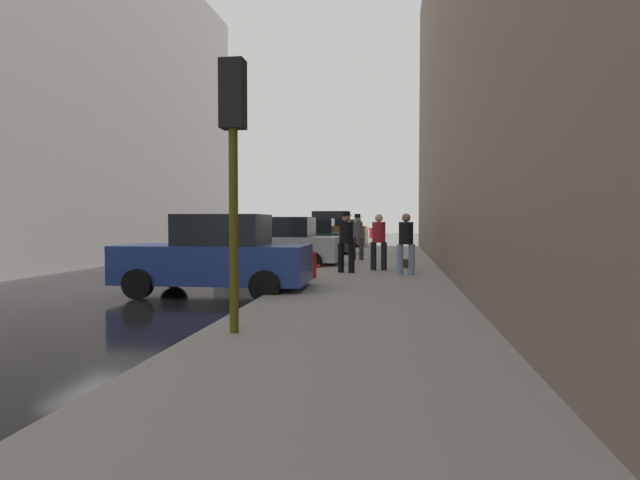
{
  "coord_description": "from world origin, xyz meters",
  "views": [
    {
      "loc": [
        6.62,
        -10.87,
        1.63
      ],
      "look_at": [
        3.81,
        7.67,
        0.94
      ],
      "focal_mm": 28.0,
      "sensor_mm": 36.0,
      "label": 1
    }
  ],
  "objects_px": {
    "parked_bronze_suv": "(328,232)",
    "pedestrian_with_fedora": "(346,239)",
    "pedestrian_with_beanie": "(357,234)",
    "parked_red_hatchback": "(348,231)",
    "parked_dark_green_sedan": "(310,238)",
    "parked_silver_sedan": "(281,244)",
    "pedestrian_in_red_jacket": "(379,239)",
    "parked_gray_coupe": "(340,232)",
    "pedestrian_in_jeans": "(406,240)",
    "fire_hydrant": "(312,265)",
    "duffel_bag": "(404,263)",
    "traffic_light": "(233,136)",
    "parked_blue_sedan": "(217,256)"
  },
  "relations": [
    {
      "from": "parked_blue_sedan",
      "to": "pedestrian_with_beanie",
      "type": "distance_m",
      "value": 8.88
    },
    {
      "from": "fire_hydrant",
      "to": "traffic_light",
      "type": "relative_size",
      "value": 0.2
    },
    {
      "from": "parked_bronze_suv",
      "to": "pedestrian_in_red_jacket",
      "type": "bearing_deg",
      "value": -76.31
    },
    {
      "from": "pedestrian_with_beanie",
      "to": "pedestrian_with_fedora",
      "type": "height_order",
      "value": "same"
    },
    {
      "from": "parked_dark_green_sedan",
      "to": "pedestrian_in_jeans",
      "type": "distance_m",
      "value": 9.81
    },
    {
      "from": "parked_gray_coupe",
      "to": "pedestrian_in_red_jacket",
      "type": "xyz_separation_m",
      "value": [
        3.47,
        -20.78,
        0.26
      ]
    },
    {
      "from": "pedestrian_in_red_jacket",
      "to": "pedestrian_with_beanie",
      "type": "height_order",
      "value": "pedestrian_with_beanie"
    },
    {
      "from": "pedestrian_with_beanie",
      "to": "pedestrian_with_fedora",
      "type": "bearing_deg",
      "value": -89.52
    },
    {
      "from": "parked_silver_sedan",
      "to": "pedestrian_with_beanie",
      "type": "relative_size",
      "value": 2.39
    },
    {
      "from": "parked_dark_green_sedan",
      "to": "fire_hydrant",
      "type": "bearing_deg",
      "value": -79.79
    },
    {
      "from": "pedestrian_with_fedora",
      "to": "duffel_bag",
      "type": "height_order",
      "value": "pedestrian_with_fedora"
    },
    {
      "from": "parked_blue_sedan",
      "to": "fire_hydrant",
      "type": "bearing_deg",
      "value": 50.79
    },
    {
      "from": "pedestrian_in_red_jacket",
      "to": "pedestrian_with_fedora",
      "type": "bearing_deg",
      "value": -134.86
    },
    {
      "from": "parked_silver_sedan",
      "to": "pedestrian_with_fedora",
      "type": "distance_m",
      "value": 3.72
    },
    {
      "from": "parked_bronze_suv",
      "to": "pedestrian_with_fedora",
      "type": "height_order",
      "value": "parked_bronze_suv"
    },
    {
      "from": "parked_gray_coupe",
      "to": "fire_hydrant",
      "type": "distance_m",
      "value": 23.24
    },
    {
      "from": "parked_red_hatchback",
      "to": "pedestrian_with_beanie",
      "type": "relative_size",
      "value": 2.39
    },
    {
      "from": "parked_gray_coupe",
      "to": "pedestrian_with_fedora",
      "type": "relative_size",
      "value": 2.37
    },
    {
      "from": "parked_silver_sedan",
      "to": "pedestrian_with_beanie",
      "type": "bearing_deg",
      "value": 40.35
    },
    {
      "from": "parked_silver_sedan",
      "to": "pedestrian_with_fedora",
      "type": "xyz_separation_m",
      "value": [
        2.56,
        -2.68,
        0.29
      ]
    },
    {
      "from": "parked_red_hatchback",
      "to": "parked_dark_green_sedan",
      "type": "bearing_deg",
      "value": -90.0
    },
    {
      "from": "parked_gray_coupe",
      "to": "pedestrian_in_jeans",
      "type": "distance_m",
      "value": 22.39
    },
    {
      "from": "parked_bronze_suv",
      "to": "parked_blue_sedan",
      "type": "bearing_deg",
      "value": -90.0
    },
    {
      "from": "fire_hydrant",
      "to": "duffel_bag",
      "type": "height_order",
      "value": "fire_hydrant"
    },
    {
      "from": "parked_blue_sedan",
      "to": "parked_dark_green_sedan",
      "type": "relative_size",
      "value": 1.0
    },
    {
      "from": "parked_bronze_suv",
      "to": "pedestrian_in_jeans",
      "type": "relative_size",
      "value": 2.69
    },
    {
      "from": "parked_blue_sedan",
      "to": "pedestrian_in_red_jacket",
      "type": "bearing_deg",
      "value": 52.99
    },
    {
      "from": "parked_gray_coupe",
      "to": "parked_red_hatchback",
      "type": "xyz_separation_m",
      "value": [
        -0.0,
        6.11,
        0.0
      ]
    },
    {
      "from": "parked_gray_coupe",
      "to": "fire_hydrant",
      "type": "xyz_separation_m",
      "value": [
        1.8,
        -23.17,
        -0.35
      ]
    },
    {
      "from": "parked_bronze_suv",
      "to": "duffel_bag",
      "type": "relative_size",
      "value": 10.47
    },
    {
      "from": "parked_blue_sedan",
      "to": "traffic_light",
      "type": "bearing_deg",
      "value": -66.89
    },
    {
      "from": "pedestrian_with_beanie",
      "to": "pedestrian_with_fedora",
      "type": "distance_m",
      "value": 4.82
    },
    {
      "from": "parked_dark_green_sedan",
      "to": "pedestrian_in_jeans",
      "type": "xyz_separation_m",
      "value": [
        4.26,
        -8.83,
        0.26
      ]
    },
    {
      "from": "parked_bronze_suv",
      "to": "parked_red_hatchback",
      "type": "bearing_deg",
      "value": 90.0
    },
    {
      "from": "pedestrian_with_fedora",
      "to": "parked_gray_coupe",
      "type": "bearing_deg",
      "value": 96.73
    },
    {
      "from": "pedestrian_with_fedora",
      "to": "pedestrian_in_jeans",
      "type": "height_order",
      "value": "pedestrian_with_fedora"
    },
    {
      "from": "pedestrian_with_fedora",
      "to": "duffel_bag",
      "type": "xyz_separation_m",
      "value": [
        1.67,
        1.85,
        -0.85
      ]
    },
    {
      "from": "parked_gray_coupe",
      "to": "traffic_light",
      "type": "xyz_separation_m",
      "value": [
        1.85,
        -29.72,
        1.91
      ]
    },
    {
      "from": "parked_bronze_suv",
      "to": "parked_silver_sedan",
      "type": "bearing_deg",
      "value": -90.0
    },
    {
      "from": "pedestrian_in_jeans",
      "to": "pedestrian_with_beanie",
      "type": "bearing_deg",
      "value": 108.86
    },
    {
      "from": "parked_dark_green_sedan",
      "to": "parked_red_hatchback",
      "type": "distance_m",
      "value": 19.26
    },
    {
      "from": "traffic_light",
      "to": "pedestrian_with_beanie",
      "type": "relative_size",
      "value": 2.03
    },
    {
      "from": "parked_red_hatchback",
      "to": "traffic_light",
      "type": "distance_m",
      "value": 35.93
    },
    {
      "from": "parked_bronze_suv",
      "to": "pedestrian_with_fedora",
      "type": "distance_m",
      "value": 15.36
    },
    {
      "from": "parked_dark_green_sedan",
      "to": "parked_bronze_suv",
      "type": "relative_size",
      "value": 0.92
    },
    {
      "from": "traffic_light",
      "to": "parked_silver_sedan",
      "type": "bearing_deg",
      "value": 99.82
    },
    {
      "from": "fire_hydrant",
      "to": "pedestrian_with_beanie",
      "type": "xyz_separation_m",
      "value": [
        0.72,
        6.3,
        0.64
      ]
    },
    {
      "from": "traffic_light",
      "to": "duffel_bag",
      "type": "relative_size",
      "value": 8.18
    },
    {
      "from": "parked_red_hatchback",
      "to": "fire_hydrant",
      "type": "xyz_separation_m",
      "value": [
        1.8,
        -29.28,
        -0.35
      ]
    },
    {
      "from": "parked_gray_coupe",
      "to": "pedestrian_with_beanie",
      "type": "relative_size",
      "value": 2.37
    }
  ]
}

